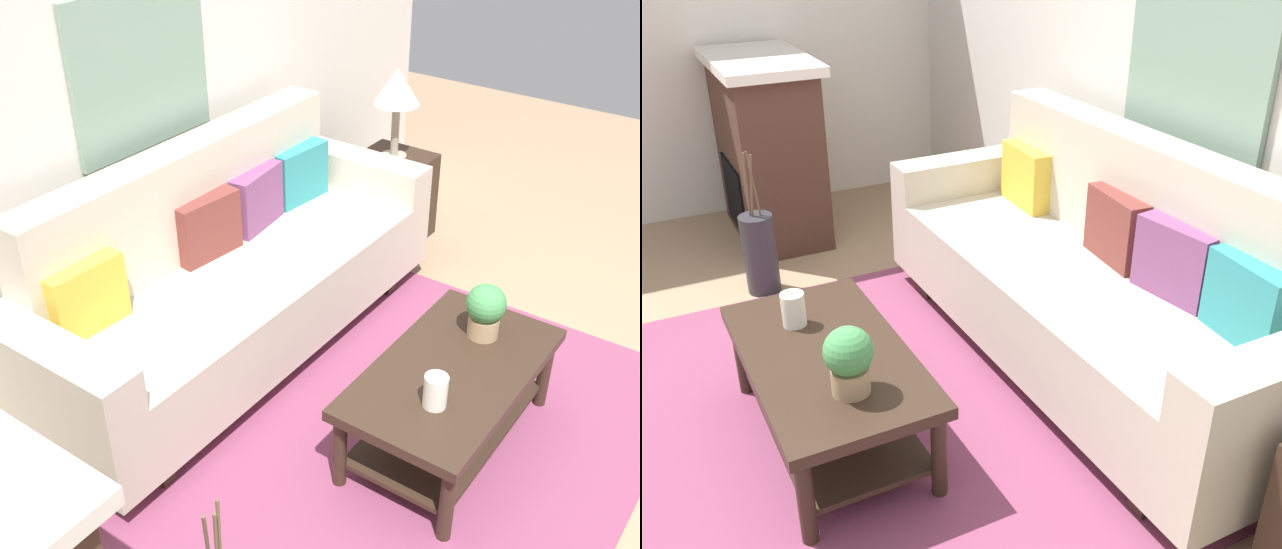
# 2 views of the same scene
# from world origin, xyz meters

# --- Properties ---
(ground_plane) EXTENTS (9.38, 9.38, 0.00)m
(ground_plane) POSITION_xyz_m (0.00, 0.00, 0.00)
(ground_plane) COLOR #9E7F60
(wall_back) EXTENTS (5.38, 0.10, 2.70)m
(wall_back) POSITION_xyz_m (0.00, 2.09, 1.35)
(wall_back) COLOR silver
(wall_back) RESTS_ON ground_plane
(area_rug) EXTENTS (2.51, 2.08, 0.01)m
(area_rug) POSITION_xyz_m (0.00, 0.50, 0.01)
(area_rug) COLOR #843D5B
(area_rug) RESTS_ON ground_plane
(couch) EXTENTS (2.43, 0.84, 1.08)m
(couch) POSITION_xyz_m (0.08, 1.55, 0.43)
(couch) COLOR beige
(couch) RESTS_ON ground_plane
(throw_pillow_mustard) EXTENTS (0.37, 0.14, 0.32)m
(throw_pillow_mustard) POSITION_xyz_m (-0.70, 1.68, 0.68)
(throw_pillow_mustard) COLOR gold
(throw_pillow_mustard) RESTS_ON couch
(throw_pillow_maroon) EXTENTS (0.37, 0.16, 0.32)m
(throw_pillow_maroon) POSITION_xyz_m (0.08, 1.68, 0.68)
(throw_pillow_maroon) COLOR brown
(throw_pillow_maroon) RESTS_ON couch
(throw_pillow_plum) EXTENTS (0.37, 0.16, 0.32)m
(throw_pillow_plum) POSITION_xyz_m (0.46, 1.68, 0.68)
(throw_pillow_plum) COLOR #7A4270
(throw_pillow_plum) RESTS_ON couch
(throw_pillow_teal) EXTENTS (0.37, 0.16, 0.32)m
(throw_pillow_teal) POSITION_xyz_m (0.85, 1.68, 0.68)
(throw_pillow_teal) COLOR teal
(throw_pillow_teal) RESTS_ON couch
(coffee_table) EXTENTS (1.10, 0.60, 0.43)m
(coffee_table) POSITION_xyz_m (0.08, 0.29, 0.31)
(coffee_table) COLOR #332319
(coffee_table) RESTS_ON ground_plane
(tabletop_vase) EXTENTS (0.10, 0.10, 0.14)m
(tabletop_vase) POSITION_xyz_m (-0.18, 0.24, 0.50)
(tabletop_vase) COLOR white
(tabletop_vase) RESTS_ON coffee_table
(potted_plant_tabletop) EXTENTS (0.18, 0.18, 0.26)m
(potted_plant_tabletop) POSITION_xyz_m (0.37, 0.29, 0.57)
(potted_plant_tabletop) COLOR tan
(potted_plant_tabletop) RESTS_ON coffee_table
(side_table) EXTENTS (0.44, 0.44, 0.56)m
(side_table) POSITION_xyz_m (1.59, 1.50, 0.28)
(side_table) COLOR #332319
(side_table) RESTS_ON ground_plane
(table_lamp) EXTENTS (0.28, 0.28, 0.57)m
(table_lamp) POSITION_xyz_m (1.59, 1.50, 0.99)
(table_lamp) COLOR gray
(table_lamp) RESTS_ON side_table
(floor_vase_branch_a) EXTENTS (0.05, 0.04, 0.36)m
(floor_vase_branch_a) POSITION_xyz_m (-1.34, 0.35, 0.64)
(floor_vase_branch_a) COLOR brown
(floor_vase_branch_a) RESTS_ON floor_vase
(framed_painting) EXTENTS (0.84, 0.03, 0.76)m
(framed_painting) POSITION_xyz_m (0.08, 2.02, 1.41)
(framed_painting) COLOR gray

